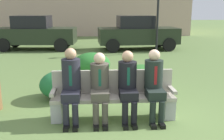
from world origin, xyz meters
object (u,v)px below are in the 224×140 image
Objects in this scene: seated_man_centerleft at (100,84)px; seated_man_centerright at (128,82)px; park_bench at (113,95)px; parked_car_near at (35,33)px; seated_man_leftmost at (71,82)px; street_lamp at (158,5)px; shrub_mid_lawn at (63,84)px; shrub_far_lawn at (92,64)px; parked_car_far at (137,33)px; shrub_near_bench at (141,78)px; seated_man_rightmost at (154,81)px.

seated_man_centerright reaches higher than seated_man_centerleft.
park_bench is 0.57× the size of parked_car_near.
street_lamp reaches higher than seated_man_leftmost.
shrub_far_lawn reaches higher than shrub_mid_lawn.
shrub_far_lawn is 0.29× the size of parked_car_far.
seated_man_centerleft is at bearing -122.72° from shrub_near_bench.
shrub_far_lawn is at bearing 109.50° from seated_man_rightmost.
seated_man_rightmost is 0.33× the size of parked_car_far.
parked_car_far is (2.56, 8.33, 0.08)m from seated_man_leftmost.
parked_car_far is (2.88, 7.06, 0.51)m from shrub_mid_lawn.
parked_car_far is at bearing 67.80° from shrub_mid_lawn.
shrub_near_bench is at bearing -106.94° from street_lamp.
street_lamp is at bearing 72.71° from seated_man_centerright.
shrub_mid_lawn is 7.77m from parked_car_near.
seated_man_centerleft reaches higher than shrub_mid_lawn.
seated_man_leftmost is 9.06m from parked_car_near.
seated_man_centerleft is at bearing -70.78° from parked_car_near.
shrub_far_lawn is at bearing -126.84° from street_lamp.
seated_man_centerleft is at bearing -152.33° from park_bench.
seated_man_rightmost is (0.75, -0.13, 0.30)m from park_bench.
seated_man_leftmost is 1.19× the size of shrub_far_lawn.
shrub_mid_lawn is (-0.83, 1.28, -0.38)m from seated_man_centerleft.
shrub_mid_lawn is 0.30× the size of street_lamp.
seated_man_rightmost is 7.66m from street_lamp.
parked_car_near is (-3.04, 8.71, 0.13)m from seated_man_centerleft.
parked_car_far reaches higher than seated_man_leftmost.
seated_man_centerright is at bearing -108.49° from shrub_near_bench.
street_lamp is at bearing -54.12° from parked_car_far.
parked_car_far is at bearing 77.68° from park_bench.
seated_man_leftmost is at bearing 179.03° from seated_man_centerleft.
street_lamp is at bearing 70.56° from park_bench.
seated_man_leftmost reaches higher than seated_man_centerleft.
seated_man_rightmost is 0.33× the size of parked_car_near.
seated_man_leftmost is at bearing -95.71° from shrub_far_lawn.
parked_car_far is 1.14× the size of street_lamp.
shrub_near_bench is at bearing 46.21° from seated_man_leftmost.
park_bench is 0.84m from seated_man_leftmost.
seated_man_centerright is at bearing 0.33° from seated_man_centerleft.
seated_man_centerleft reaches higher than shrub_far_lawn.
park_bench is 2.11× the size of shrub_near_bench.
seated_man_centerright reaches higher than shrub_near_bench.
seated_man_centerright is 7.79m from street_lamp.
parked_car_near and parked_car_far have the same top height.
seated_man_centerright is 0.32× the size of parked_car_far.
seated_man_centerleft is 2.01m from shrub_near_bench.
seated_man_rightmost is at bearing 0.22° from seated_man_centerright.
seated_man_leftmost is 8.72m from parked_car_far.
shrub_far_lawn is 0.29× the size of parked_car_near.
shrub_near_bench is 6.18m from street_lamp.
parked_car_near is at bearing 118.04° from shrub_far_lawn.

